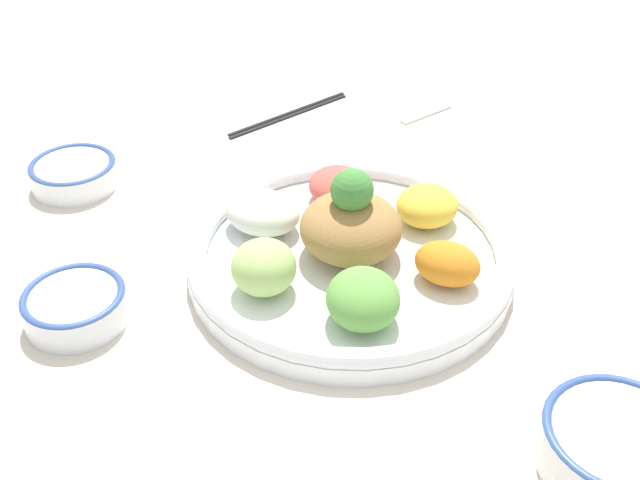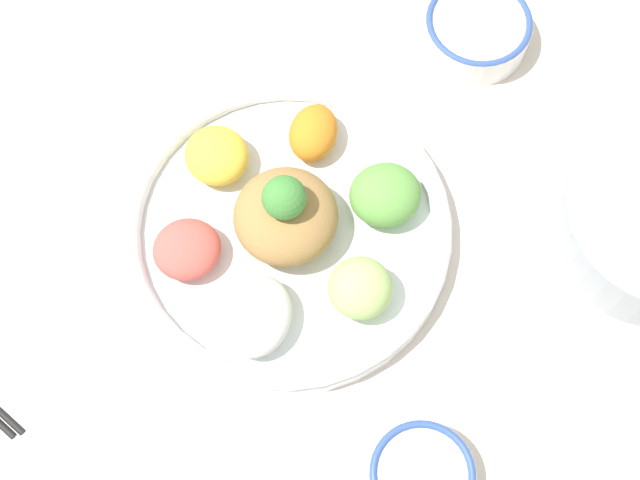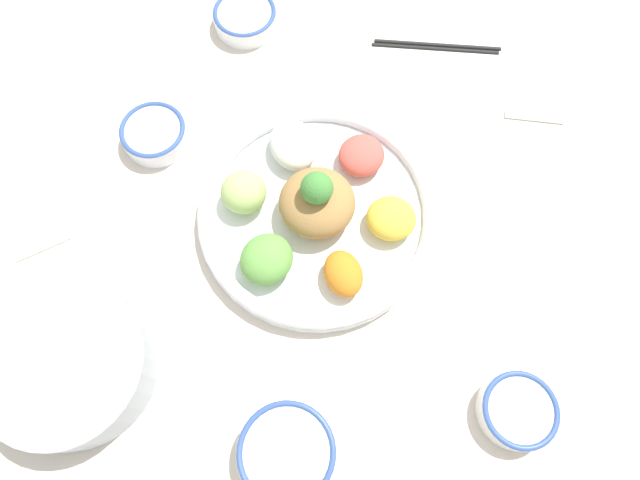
{
  "view_description": "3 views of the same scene",
  "coord_description": "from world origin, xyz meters",
  "px_view_note": "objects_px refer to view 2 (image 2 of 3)",
  "views": [
    {
      "loc": [
        0.2,
        0.61,
        0.49
      ],
      "look_at": [
        0.05,
        0.02,
        0.04
      ],
      "focal_mm": 42.0,
      "sensor_mm": 36.0,
      "label": 1
    },
    {
      "loc": [
        0.34,
        -0.1,
        0.87
      ],
      "look_at": [
        0.06,
        0.03,
        0.08
      ],
      "focal_mm": 50.0,
      "sensor_mm": 36.0,
      "label": 2
    },
    {
      "loc": [
        -0.14,
        0.28,
        0.72
      ],
      "look_at": [
        -0.01,
        0.05,
        0.02
      ],
      "focal_mm": 30.0,
      "sensor_mm": 36.0,
      "label": 3
    }
  ],
  "objects_px": {
    "salad_platter": "(288,228)",
    "serving_spoon_main": "(607,408)",
    "rice_bowl_plain": "(477,30)",
    "sauce_bowl_dark": "(421,475)"
  },
  "relations": [
    {
      "from": "salad_platter",
      "to": "sauce_bowl_dark",
      "type": "bearing_deg",
      "value": 2.62
    },
    {
      "from": "rice_bowl_plain",
      "to": "serving_spoon_main",
      "type": "relative_size",
      "value": 1.05
    },
    {
      "from": "salad_platter",
      "to": "rice_bowl_plain",
      "type": "bearing_deg",
      "value": 114.36
    },
    {
      "from": "salad_platter",
      "to": "rice_bowl_plain",
      "type": "distance_m",
      "value": 0.32
    },
    {
      "from": "salad_platter",
      "to": "serving_spoon_main",
      "type": "height_order",
      "value": "salad_platter"
    },
    {
      "from": "rice_bowl_plain",
      "to": "serving_spoon_main",
      "type": "bearing_deg",
      "value": -11.01
    },
    {
      "from": "salad_platter",
      "to": "serving_spoon_main",
      "type": "xyz_separation_m",
      "value": [
        0.29,
        0.21,
        -0.02
      ]
    },
    {
      "from": "salad_platter",
      "to": "rice_bowl_plain",
      "type": "relative_size",
      "value": 2.85
    },
    {
      "from": "serving_spoon_main",
      "to": "rice_bowl_plain",
      "type": "bearing_deg",
      "value": 111.72
    },
    {
      "from": "salad_platter",
      "to": "sauce_bowl_dark",
      "type": "distance_m",
      "value": 0.28
    }
  ]
}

